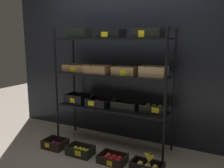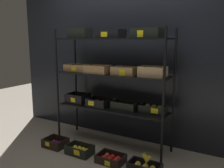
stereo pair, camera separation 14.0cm
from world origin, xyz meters
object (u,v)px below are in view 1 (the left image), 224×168
(display_rack, at_px, (112,75))
(crate_ground_apple_red, at_px, (113,159))
(crate_ground_apple_gold, at_px, (147,167))
(banana_bunch_loose, at_px, (149,158))
(crate_ground_plum, at_px, (55,145))
(crate_ground_lemon, at_px, (80,151))

(display_rack, xyz_separation_m, crate_ground_apple_red, (0.24, -0.44, -0.98))
(crate_ground_apple_gold, distance_m, banana_bunch_loose, 0.13)
(crate_ground_apple_red, height_order, banana_bunch_loose, banana_bunch_loose)
(crate_ground_plum, xyz_separation_m, crate_ground_apple_red, (0.91, 0.00, -0.00))
(display_rack, bearing_deg, crate_ground_lemon, -116.91)
(crate_ground_lemon, bearing_deg, crate_ground_apple_gold, 1.47)
(crate_ground_plum, xyz_separation_m, banana_bunch_loose, (1.38, 0.00, 0.12))
(crate_ground_plum, relative_size, banana_bunch_loose, 2.21)
(crate_ground_apple_red, xyz_separation_m, banana_bunch_loose, (0.47, 0.00, 0.13))
(crate_ground_apple_gold, bearing_deg, banana_bunch_loose, -5.53)
(crate_ground_lemon, distance_m, banana_bunch_loose, 0.95)
(display_rack, distance_m, crate_ground_lemon, 1.10)
(display_rack, bearing_deg, crate_ground_apple_gold, -32.75)
(crate_ground_apple_red, bearing_deg, display_rack, 117.97)
(display_rack, height_order, crate_ground_apple_red, display_rack)
(crate_ground_plum, distance_m, crate_ground_lemon, 0.44)
(display_rack, xyz_separation_m, banana_bunch_loose, (0.70, -0.44, -0.85))
(crate_ground_apple_red, distance_m, crate_ground_apple_gold, 0.45)
(crate_ground_plum, distance_m, banana_bunch_loose, 1.38)
(crate_ground_lemon, distance_m, crate_ground_apple_red, 0.47)
(crate_ground_plum, distance_m, crate_ground_apple_gold, 1.36)
(crate_ground_apple_gold, height_order, banana_bunch_loose, banana_bunch_loose)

